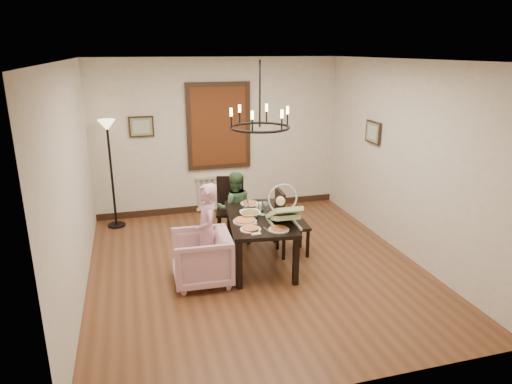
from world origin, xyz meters
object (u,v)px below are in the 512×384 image
seated_man (235,213)px  baby_bouncer (284,211)px  elderly_woman (208,240)px  floor_lamp (112,176)px  armchair (202,258)px  drinking_glass (265,208)px  dining_table (260,222)px  chair_right (293,222)px  chair_far (230,209)px

seated_man → baby_bouncer: 1.34m
elderly_woman → floor_lamp: floor_lamp is taller
armchair → drinking_glass: (0.99, 0.44, 0.44)m
armchair → dining_table: bearing=113.8°
chair_right → floor_lamp: size_ratio=0.56×
chair_right → seated_man: size_ratio=1.06×
chair_right → seated_man: bearing=52.1°
drinking_glass → armchair: bearing=-156.2°
chair_right → elderly_woman: elderly_woman is taller
elderly_woman → drinking_glass: size_ratio=7.31×
chair_right → drinking_glass: 0.53m
chair_far → elderly_woman: 1.38m
seated_man → drinking_glass: 0.84m
chair_far → chair_right: size_ratio=0.98×
elderly_woman → baby_bouncer: size_ratio=1.86×
chair_far → elderly_woman: bearing=-100.5°
baby_bouncer → chair_right: bearing=61.1°
dining_table → seated_man: bearing=109.1°
dining_table → drinking_glass: (0.11, 0.09, 0.16)m
floor_lamp → baby_bouncer: bearing=-47.6°
chair_right → elderly_woman: 1.40m
chair_right → baby_bouncer: baby_bouncer is taller
baby_bouncer → drinking_glass: 0.51m
dining_table → chair_far: 1.04m
chair_right → baby_bouncer: 0.77m
seated_man → drinking_glass: seated_man is taller
chair_far → drinking_glass: (0.31, -0.92, 0.29)m
chair_far → drinking_glass: size_ratio=6.65×
chair_right → baby_bouncer: size_ratio=1.73×
chair_far → seated_man: bearing=-67.6°
seated_man → floor_lamp: size_ratio=0.53×
dining_table → chair_far: chair_far is taller
drinking_glass → dining_table: bearing=-140.0°
chair_far → drinking_glass: bearing=-57.1°
armchair → elderly_woman: elderly_woman is taller
baby_bouncer → floor_lamp: (-2.21, 2.42, 0.00)m
floor_lamp → drinking_glass: bearing=-42.6°
chair_right → elderly_woman: size_ratio=0.93×
drinking_glass → floor_lamp: size_ratio=0.08×
chair_far → drinking_glass: chair_far is taller
seated_man → baby_bouncer: baby_bouncer is taller
baby_bouncer → drinking_glass: (-0.11, 0.49, -0.12)m
dining_table → elderly_woman: bearing=-155.4°
chair_right → armchair: (-1.44, -0.52, -0.16)m
armchair → baby_bouncer: size_ratio=1.30×
chair_right → chair_far: bearing=45.7°
baby_bouncer → seated_man: bearing=109.9°
floor_lamp → chair_right: bearing=-36.0°
baby_bouncer → elderly_woman: bearing=173.6°
elderly_woman → baby_bouncer: 1.07m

